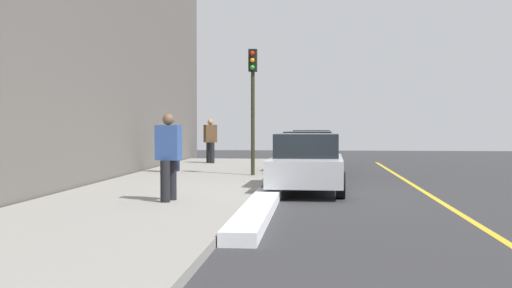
{
  "coord_description": "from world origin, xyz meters",
  "views": [
    {
      "loc": [
        15.99,
        0.41,
        1.73
      ],
      "look_at": [
        -1.6,
        -1.26,
        1.21
      ],
      "focal_mm": 44.72,
      "sensor_mm": 36.0,
      "label": 1
    }
  ],
  "objects_px": {
    "pedestrian_brown_coat": "(210,140)",
    "parked_car_charcoal": "(311,147)",
    "pedestrian_black_coat": "(169,146)",
    "rolling_suitcase": "(176,163)",
    "parked_car_silver": "(307,163)",
    "pedestrian_blue_coat": "(168,155)",
    "parked_car_black": "(309,153)",
    "traffic_light_pole": "(253,89)"
  },
  "relations": [
    {
      "from": "parked_car_black",
      "to": "pedestrian_black_coat",
      "type": "xyz_separation_m",
      "value": [
        1.22,
        -4.67,
        0.27
      ]
    },
    {
      "from": "parked_car_silver",
      "to": "traffic_light_pole",
      "type": "relative_size",
      "value": 1.06
    },
    {
      "from": "pedestrian_black_coat",
      "to": "traffic_light_pole",
      "type": "xyz_separation_m",
      "value": [
        1.02,
        2.93,
        1.83
      ]
    },
    {
      "from": "pedestrian_black_coat",
      "to": "pedestrian_brown_coat",
      "type": "xyz_separation_m",
      "value": [
        -5.36,
        0.51,
        0.1
      ]
    },
    {
      "from": "parked_car_black",
      "to": "rolling_suitcase",
      "type": "relative_size",
      "value": 4.72
    },
    {
      "from": "parked_car_black",
      "to": "parked_car_charcoal",
      "type": "bearing_deg",
      "value": 179.52
    },
    {
      "from": "parked_car_charcoal",
      "to": "pedestrian_black_coat",
      "type": "xyz_separation_m",
      "value": [
        7.41,
        -4.72,
        0.27
      ]
    },
    {
      "from": "parked_car_black",
      "to": "rolling_suitcase",
      "type": "xyz_separation_m",
      "value": [
        0.71,
        -4.56,
        -0.31
      ]
    },
    {
      "from": "pedestrian_blue_coat",
      "to": "parked_car_black",
      "type": "bearing_deg",
      "value": 163.2
    },
    {
      "from": "parked_car_silver",
      "to": "rolling_suitcase",
      "type": "xyz_separation_m",
      "value": [
        -5.12,
        -4.59,
        -0.31
      ]
    },
    {
      "from": "pedestrian_black_coat",
      "to": "pedestrian_blue_coat",
      "type": "xyz_separation_m",
      "value": [
        8.04,
        1.87,
        0.09
      ]
    },
    {
      "from": "parked_car_silver",
      "to": "rolling_suitcase",
      "type": "height_order",
      "value": "parked_car_silver"
    },
    {
      "from": "pedestrian_black_coat",
      "to": "rolling_suitcase",
      "type": "distance_m",
      "value": 0.78
    },
    {
      "from": "pedestrian_blue_coat",
      "to": "rolling_suitcase",
      "type": "height_order",
      "value": "pedestrian_blue_coat"
    },
    {
      "from": "pedestrian_black_coat",
      "to": "rolling_suitcase",
      "type": "bearing_deg",
      "value": 168.59
    },
    {
      "from": "parked_car_black",
      "to": "parked_car_silver",
      "type": "relative_size",
      "value": 1.06
    },
    {
      "from": "parked_car_black",
      "to": "parked_car_silver",
      "type": "distance_m",
      "value": 5.83
    },
    {
      "from": "parked_car_charcoal",
      "to": "pedestrian_blue_coat",
      "type": "relative_size",
      "value": 2.49
    },
    {
      "from": "parked_car_silver",
      "to": "traffic_light_pole",
      "type": "bearing_deg",
      "value": -153.87
    },
    {
      "from": "parked_car_charcoal",
      "to": "parked_car_silver",
      "type": "xyz_separation_m",
      "value": [
        12.02,
        -0.03,
        -0.0
      ]
    },
    {
      "from": "pedestrian_brown_coat",
      "to": "rolling_suitcase",
      "type": "distance_m",
      "value": 4.92
    },
    {
      "from": "parked_car_silver",
      "to": "traffic_light_pole",
      "type": "distance_m",
      "value": 4.52
    },
    {
      "from": "rolling_suitcase",
      "to": "parked_car_silver",
      "type": "bearing_deg",
      "value": 41.89
    },
    {
      "from": "pedestrian_brown_coat",
      "to": "traffic_light_pole",
      "type": "xyz_separation_m",
      "value": [
        6.38,
        2.43,
        1.73
      ]
    },
    {
      "from": "rolling_suitcase",
      "to": "pedestrian_black_coat",
      "type": "bearing_deg",
      "value": -11.41
    },
    {
      "from": "pedestrian_black_coat",
      "to": "pedestrian_brown_coat",
      "type": "relative_size",
      "value": 0.89
    },
    {
      "from": "pedestrian_blue_coat",
      "to": "parked_car_silver",
      "type": "bearing_deg",
      "value": 140.55
    },
    {
      "from": "parked_car_black",
      "to": "pedestrian_blue_coat",
      "type": "bearing_deg",
      "value": -16.8
    },
    {
      "from": "traffic_light_pole",
      "to": "parked_car_black",
      "type": "bearing_deg",
      "value": 142.28
    },
    {
      "from": "parked_car_charcoal",
      "to": "traffic_light_pole",
      "type": "bearing_deg",
      "value": -11.96
    },
    {
      "from": "rolling_suitcase",
      "to": "parked_car_black",
      "type": "bearing_deg",
      "value": 98.87
    },
    {
      "from": "pedestrian_black_coat",
      "to": "pedestrian_blue_coat",
      "type": "relative_size",
      "value": 0.9
    },
    {
      "from": "pedestrian_black_coat",
      "to": "pedestrian_brown_coat",
      "type": "height_order",
      "value": "pedestrian_brown_coat"
    },
    {
      "from": "parked_car_black",
      "to": "rolling_suitcase",
      "type": "height_order",
      "value": "parked_car_black"
    },
    {
      "from": "parked_car_charcoal",
      "to": "rolling_suitcase",
      "type": "height_order",
      "value": "parked_car_charcoal"
    },
    {
      "from": "pedestrian_black_coat",
      "to": "parked_car_silver",
      "type": "bearing_deg",
      "value": 45.53
    },
    {
      "from": "pedestrian_brown_coat",
      "to": "parked_car_charcoal",
      "type": "bearing_deg",
      "value": 115.96
    },
    {
      "from": "parked_car_black",
      "to": "pedestrian_brown_coat",
      "type": "height_order",
      "value": "pedestrian_brown_coat"
    },
    {
      "from": "pedestrian_blue_coat",
      "to": "pedestrian_brown_coat",
      "type": "bearing_deg",
      "value": -174.18
    },
    {
      "from": "parked_car_black",
      "to": "rolling_suitcase",
      "type": "bearing_deg",
      "value": -81.13
    },
    {
      "from": "traffic_light_pole",
      "to": "pedestrian_black_coat",
      "type": "bearing_deg",
      "value": -109.14
    },
    {
      "from": "pedestrian_black_coat",
      "to": "rolling_suitcase",
      "type": "height_order",
      "value": "pedestrian_black_coat"
    }
  ]
}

